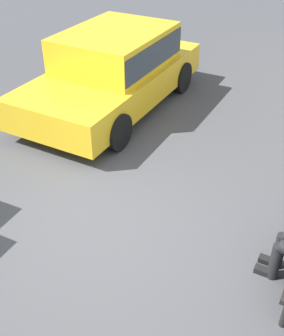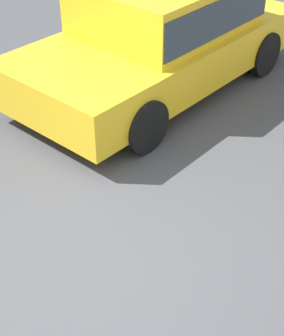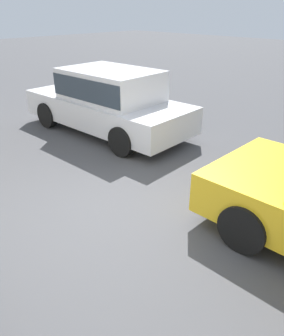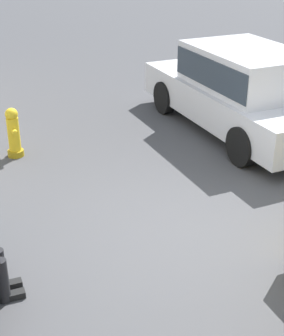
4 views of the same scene
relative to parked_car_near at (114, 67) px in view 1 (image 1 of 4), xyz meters
The scene contains 2 objects.
ground_plane 3.54m from the parked_car_near, 25.71° to the left, with size 60.00×60.00×0.00m, color #424244.
parked_car_near is the anchor object (origin of this frame).
Camera 1 is at (3.35, 2.60, 3.74)m, focal length 45.00 mm.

